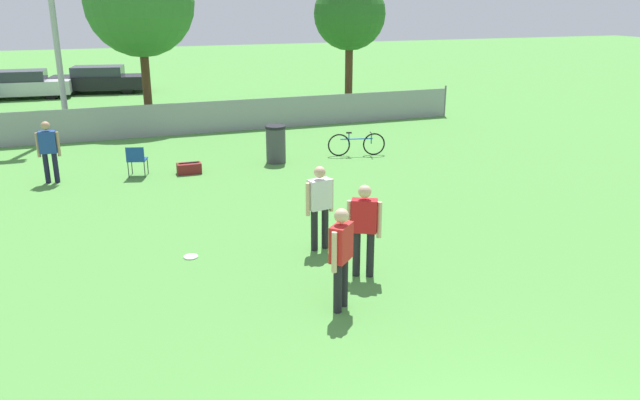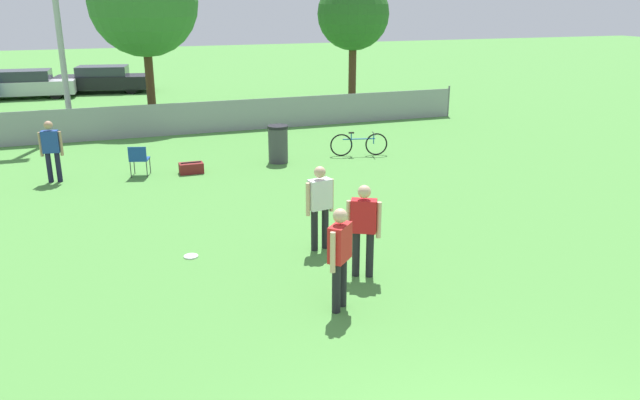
{
  "view_description": "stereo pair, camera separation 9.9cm",
  "coord_description": "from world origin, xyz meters",
  "views": [
    {
      "loc": [
        -3.41,
        -3.57,
        4.51
      ],
      "look_at": [
        0.27,
        6.42,
        1.05
      ],
      "focal_mm": 35.0,
      "sensor_mm": 36.0,
      "label": 1
    },
    {
      "loc": [
        -3.32,
        -3.6,
        4.51
      ],
      "look_at": [
        0.27,
        6.42,
        1.05
      ],
      "focal_mm": 35.0,
      "sensor_mm": 36.0,
      "label": 2
    }
  ],
  "objects": [
    {
      "name": "bicycle_sideline",
      "position": [
        3.92,
        13.14,
        0.35
      ],
      "size": [
        1.7,
        0.54,
        0.72
      ],
      "rotation": [
        0.0,
        0.0,
        -0.23
      ],
      "color": "black",
      "rests_on": "ground_plane"
    },
    {
      "name": "folding_chair_sideline",
      "position": [
        -2.44,
        12.99,
        0.5
      ],
      "size": [
        0.58,
        0.58,
        0.83
      ],
      "rotation": [
        0.0,
        0.0,
        2.86
      ],
      "color": "#333338",
      "rests_on": "ground_plane"
    },
    {
      "name": "fence_backline",
      "position": [
        0.0,
        18.0,
        0.55
      ],
      "size": [
        19.78,
        0.07,
        1.21
      ],
      "color": "gray",
      "rests_on": "ground_plane"
    },
    {
      "name": "trash_bin",
      "position": [
        1.43,
        13.2,
        0.54
      ],
      "size": [
        0.58,
        0.58,
        1.07
      ],
      "color": "#3F3F44",
      "rests_on": "ground_plane"
    },
    {
      "name": "parked_car_dark",
      "position": [
        -2.91,
        29.58,
        0.65
      ],
      "size": [
        4.81,
        2.53,
        1.3
      ],
      "rotation": [
        0.0,
        0.0,
        -0.19
      ],
      "color": "black",
      "rests_on": "ground_plane"
    },
    {
      "name": "spectator_in_blue",
      "position": [
        -4.53,
        13.19,
        0.91
      ],
      "size": [
        0.56,
        0.27,
        1.59
      ],
      "rotation": [
        0.0,
        0.0,
        3.0
      ],
      "color": "#191933",
      "rests_on": "ground_plane"
    },
    {
      "name": "tree_far_right",
      "position": [
        6.92,
        20.94,
        3.87
      ],
      "size": [
        2.94,
        2.94,
        5.37
      ],
      "color": "#4C331E",
      "rests_on": "ground_plane"
    },
    {
      "name": "frisbee_disc",
      "position": [
        -2.0,
        7.09,
        0.01
      ],
      "size": [
        0.26,
        0.26,
        0.03
      ],
      "color": "white",
      "rests_on": "ground_plane"
    },
    {
      "name": "player_thrower_red",
      "position": [
        0.63,
        5.29,
        0.93
      ],
      "size": [
        0.52,
        0.39,
        1.61
      ],
      "rotation": [
        0.0,
        0.0,
        -0.49
      ],
      "color": "black",
      "rests_on": "ground_plane"
    },
    {
      "name": "tree_near_pole",
      "position": [
        -1.34,
        21.13,
        4.37
      ],
      "size": [
        3.99,
        3.99,
        6.37
      ],
      "color": "#4C331E",
      "rests_on": "ground_plane"
    },
    {
      "name": "parked_car_silver",
      "position": [
        -6.43,
        28.92,
        0.63
      ],
      "size": [
        4.61,
        2.04,
        1.3
      ],
      "rotation": [
        0.0,
        0.0,
        -0.08
      ],
      "color": "black",
      "rests_on": "ground_plane"
    },
    {
      "name": "player_receiver_white",
      "position": [
        0.35,
        6.66,
        0.93
      ],
      "size": [
        0.57,
        0.3,
        1.61
      ],
      "rotation": [
        0.0,
        0.0,
        0.19
      ],
      "color": "black",
      "rests_on": "ground_plane"
    },
    {
      "name": "player_defender_red",
      "position": [
        -0.17,
        4.32,
        0.93
      ],
      "size": [
        0.45,
        0.45,
        1.61
      ],
      "rotation": [
        0.0,
        0.0,
        0.78
      ],
      "color": "black",
      "rests_on": "ground_plane"
    },
    {
      "name": "gear_bag_sideline",
      "position": [
        -1.11,
        12.86,
        0.14
      ],
      "size": [
        0.63,
        0.35,
        0.31
      ],
      "color": "maroon",
      "rests_on": "ground_plane"
    }
  ]
}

